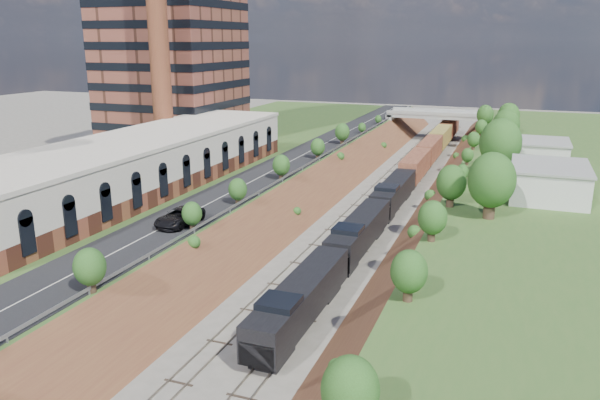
# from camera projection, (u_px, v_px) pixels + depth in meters

# --- Properties ---
(platform_left) EXTENTS (44.00, 180.00, 5.00)m
(platform_left) POSITION_uv_depth(u_px,v_px,m) (194.00, 170.00, 101.80)
(platform_left) COLOR #3A5F27
(platform_left) RESTS_ON ground
(embankment_left) EXTENTS (10.00, 180.00, 10.00)m
(embankment_left) POSITION_uv_depth(u_px,v_px,m) (313.00, 196.00, 95.00)
(embankment_left) COLOR brown
(embankment_left) RESTS_ON ground
(embankment_right) EXTENTS (10.00, 180.00, 10.00)m
(embankment_right) POSITION_uv_depth(u_px,v_px,m) (452.00, 209.00, 87.54)
(embankment_right) COLOR brown
(embankment_right) RESTS_ON ground
(rail_left_track) EXTENTS (1.58, 180.00, 0.18)m
(rail_left_track) POSITION_uv_depth(u_px,v_px,m) (364.00, 200.00, 92.13)
(rail_left_track) COLOR gray
(rail_left_track) RESTS_ON ground
(rail_right_track) EXTENTS (1.58, 180.00, 0.18)m
(rail_right_track) POSITION_uv_depth(u_px,v_px,m) (396.00, 203.00, 90.37)
(rail_right_track) COLOR gray
(rail_right_track) RESTS_ON ground
(road) EXTENTS (8.00, 180.00, 0.10)m
(road) POSITION_uv_depth(u_px,v_px,m) (288.00, 163.00, 95.18)
(road) COLOR black
(road) RESTS_ON platform_left
(guardrail) EXTENTS (0.10, 171.00, 0.70)m
(guardrail) POSITION_uv_depth(u_px,v_px,m) (311.00, 162.00, 93.48)
(guardrail) COLOR #99999E
(guardrail) RESTS_ON platform_left
(commercial_building) EXTENTS (14.30, 62.30, 7.00)m
(commercial_building) POSITION_uv_depth(u_px,v_px,m) (141.00, 163.00, 78.66)
(commercial_building) COLOR brown
(commercial_building) RESTS_ON platform_left
(smokestack) EXTENTS (3.20, 3.20, 40.00)m
(smokestack) POSITION_uv_depth(u_px,v_px,m) (158.00, 36.00, 93.21)
(smokestack) COLOR brown
(smokestack) RESTS_ON platform_left
(overpass) EXTENTS (24.50, 8.30, 7.40)m
(overpass) POSITION_uv_depth(u_px,v_px,m) (437.00, 120.00, 145.89)
(overpass) COLOR gray
(overpass) RESTS_ON ground
(white_building_near) EXTENTS (9.00, 12.00, 4.00)m
(white_building_near) POSITION_uv_depth(u_px,v_px,m) (549.00, 182.00, 74.22)
(white_building_near) COLOR silver
(white_building_near) RESTS_ON platform_right
(white_building_far) EXTENTS (8.00, 10.00, 3.60)m
(white_building_far) POSITION_uv_depth(u_px,v_px,m) (541.00, 153.00, 94.29)
(white_building_far) COLOR silver
(white_building_far) RESTS_ON platform_right
(tree_right_large) EXTENTS (5.25, 5.25, 7.61)m
(tree_right_large) POSITION_uv_depth(u_px,v_px,m) (492.00, 181.00, 64.96)
(tree_right_large) COLOR #473323
(tree_right_large) RESTS_ON platform_right
(tree_left_crest) EXTENTS (2.45, 2.45, 3.55)m
(tree_left_crest) POSITION_uv_depth(u_px,v_px,m) (171.00, 224.00, 57.31)
(tree_left_crest) COLOR #473323
(tree_left_crest) RESTS_ON platform_left
(freight_train) EXTENTS (3.16, 127.05, 4.69)m
(freight_train) POSITION_uv_depth(u_px,v_px,m) (413.00, 169.00, 102.26)
(freight_train) COLOR black
(freight_train) RESTS_ON ground
(suv) EXTENTS (3.34, 6.64, 1.80)m
(suv) POSITION_uv_depth(u_px,v_px,m) (179.00, 217.00, 63.27)
(suv) COLOR black
(suv) RESTS_ON road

